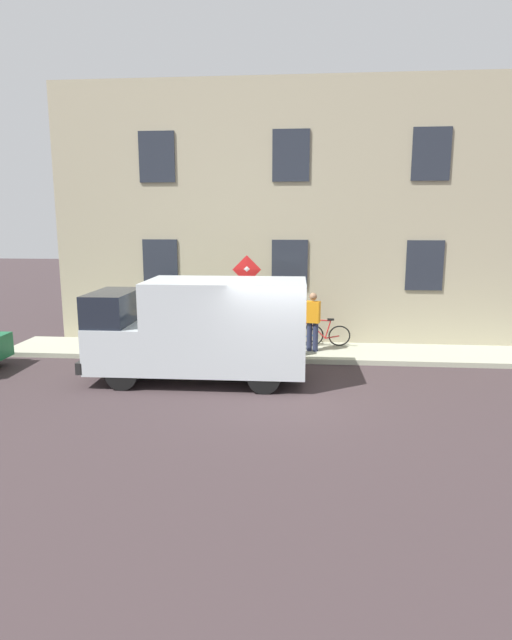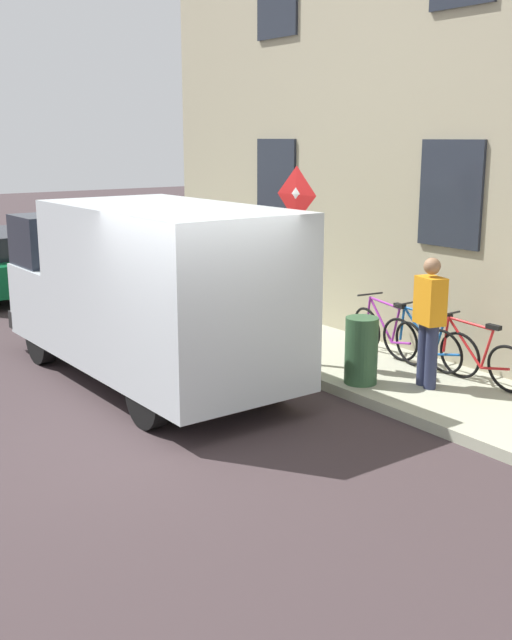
% 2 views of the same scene
% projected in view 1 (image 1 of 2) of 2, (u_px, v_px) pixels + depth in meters
% --- Properties ---
extents(ground_plane, '(80.00, 80.00, 0.00)m').
position_uv_depth(ground_plane, '(284.00, 390.00, 12.21)').
color(ground_plane, '#372B2D').
extents(sidewalk_slab, '(2.10, 16.73, 0.14)m').
position_uv_depth(sidewalk_slab, '(288.00, 352.00, 15.46)').
color(sidewalk_slab, '#9FA18B').
rests_on(sidewalk_slab, ground_plane).
extents(building_facade, '(0.75, 14.73, 8.04)m').
position_uv_depth(building_facade, '(290.00, 216.00, 16.08)').
color(building_facade, tan).
rests_on(building_facade, ground_plane).
extents(sign_post_stacked, '(0.16, 0.56, 2.71)m').
position_uv_depth(sign_post_stacked, '(247.00, 292.00, 14.38)').
color(sign_post_stacked, '#474C47').
rests_on(sign_post_stacked, sidewalk_slab).
extents(delivery_van, '(2.06, 5.35, 2.50)m').
position_uv_depth(delivery_van, '(202.00, 328.00, 12.71)').
color(delivery_van, silver).
rests_on(delivery_van, ground_plane).
extents(bicycle_red, '(0.46, 1.71, 0.89)m').
position_uv_depth(bicycle_red, '(322.00, 334.00, 15.78)').
color(bicycle_red, black).
rests_on(bicycle_red, sidewalk_slab).
extents(bicycle_blue, '(0.46, 1.71, 0.89)m').
position_uv_depth(bicycle_blue, '(295.00, 334.00, 15.85)').
color(bicycle_blue, black).
rests_on(bicycle_blue, sidewalk_slab).
extents(bicycle_purple, '(0.48, 1.71, 0.89)m').
position_uv_depth(bicycle_purple, '(269.00, 333.00, 15.92)').
color(bicycle_purple, black).
rests_on(bicycle_purple, sidewalk_slab).
extents(pedestrian, '(0.35, 0.45, 1.72)m').
position_uv_depth(pedestrian, '(313.00, 320.00, 15.11)').
color(pedestrian, '#262B47').
rests_on(pedestrian, sidewalk_slab).
extents(litter_bin, '(0.44, 0.44, 0.90)m').
position_uv_depth(litter_bin, '(291.00, 340.00, 14.67)').
color(litter_bin, '#2D5133').
rests_on(litter_bin, sidewalk_slab).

